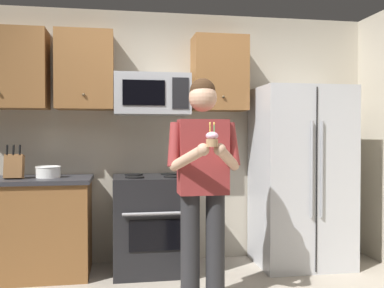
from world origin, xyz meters
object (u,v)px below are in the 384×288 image
at_px(refrigerator, 300,176).
at_px(cupcake, 212,139).
at_px(knife_block, 14,166).
at_px(oven_range, 153,223).
at_px(bowl_large_white, 48,172).
at_px(person, 203,177).
at_px(microwave, 152,95).

distance_m(refrigerator, cupcake, 1.72).
distance_m(knife_block, cupcake, 2.01).
bearing_deg(cupcake, oven_range, 104.63).
distance_m(refrigerator, bowl_large_white, 2.48).
bearing_deg(cupcake, bowl_large_white, 135.97).
height_order(knife_block, bowl_large_white, knife_block).
bearing_deg(knife_block, bowl_large_white, 11.50).
bearing_deg(cupcake, person, 90.00).
xyz_separation_m(oven_range, refrigerator, (1.50, -0.04, 0.44)).
distance_m(refrigerator, knife_block, 2.77).
distance_m(oven_range, refrigerator, 1.56).
bearing_deg(knife_block, cupcake, -37.00).
bearing_deg(bowl_large_white, refrigerator, -1.59).
xyz_separation_m(knife_block, person, (1.59, -0.87, -0.04)).
distance_m(oven_range, microwave, 1.26).
bearing_deg(knife_block, oven_range, 1.32).
bearing_deg(bowl_large_white, person, -35.52).
xyz_separation_m(refrigerator, bowl_large_white, (-2.48, 0.07, 0.08)).
xyz_separation_m(refrigerator, knife_block, (-2.77, 0.01, 0.13)).
bearing_deg(oven_range, bowl_large_white, 178.27).
bearing_deg(knife_block, microwave, 6.68).
xyz_separation_m(microwave, person, (0.32, -1.02, -0.72)).
bearing_deg(person, microwave, 107.47).
bearing_deg(oven_range, refrigerator, -1.50).
xyz_separation_m(refrigerator, cupcake, (-1.18, -1.19, 0.39)).
relative_size(microwave, person, 0.42).
bearing_deg(refrigerator, microwave, 173.97).
distance_m(microwave, person, 1.29).
relative_size(knife_block, person, 0.18).
bearing_deg(microwave, oven_range, -90.02).
height_order(oven_range, knife_block, knife_block).
height_order(refrigerator, cupcake, refrigerator).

